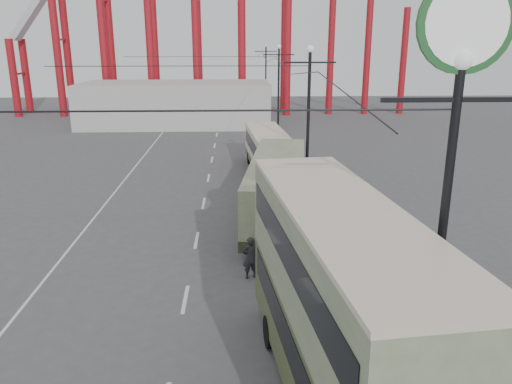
{
  "coord_description": "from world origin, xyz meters",
  "views": [
    {
      "loc": [
        1.0,
        -13.24,
        9.42
      ],
      "look_at": [
        1.9,
        8.23,
        3.0
      ],
      "focal_mm": 35.0,
      "sensor_mm": 36.0,
      "label": 1
    }
  ],
  "objects_px": {
    "single_decker_green": "(277,187)",
    "pedestrian": "(250,258)",
    "double_decker_bus": "(338,300)",
    "single_decker_cream": "(268,149)",
    "lamp_post_near": "(455,121)"
  },
  "relations": [
    {
      "from": "single_decker_green",
      "to": "single_decker_cream",
      "type": "relative_size",
      "value": 1.23
    },
    {
      "from": "single_decker_cream",
      "to": "double_decker_bus",
      "type": "bearing_deg",
      "value": -93.91
    },
    {
      "from": "single_decker_green",
      "to": "pedestrian",
      "type": "xyz_separation_m",
      "value": [
        -1.7,
        -7.0,
        -1.03
      ]
    },
    {
      "from": "double_decker_bus",
      "to": "pedestrian",
      "type": "xyz_separation_m",
      "value": [
        -1.99,
        7.76,
        -2.27
      ]
    },
    {
      "from": "single_decker_cream",
      "to": "single_decker_green",
      "type": "bearing_deg",
      "value": -95.12
    },
    {
      "from": "single_decker_green",
      "to": "single_decker_cream",
      "type": "xyz_separation_m",
      "value": [
        0.18,
        10.85,
        -0.2
      ]
    },
    {
      "from": "single_decker_cream",
      "to": "pedestrian",
      "type": "bearing_deg",
      "value": -100.18
    },
    {
      "from": "double_decker_bus",
      "to": "single_decker_cream",
      "type": "distance_m",
      "value": 25.65
    },
    {
      "from": "single_decker_cream",
      "to": "pedestrian",
      "type": "distance_m",
      "value": 17.97
    },
    {
      "from": "lamp_post_near",
      "to": "pedestrian",
      "type": "distance_m",
      "value": 11.87
    },
    {
      "from": "lamp_post_near",
      "to": "pedestrian",
      "type": "relative_size",
      "value": 5.92
    },
    {
      "from": "lamp_post_near",
      "to": "single_decker_green",
      "type": "xyz_separation_m",
      "value": [
        -2.35,
        15.73,
        -5.92
      ]
    },
    {
      "from": "single_decker_green",
      "to": "pedestrian",
      "type": "distance_m",
      "value": 7.27
    },
    {
      "from": "lamp_post_near",
      "to": "pedestrian",
      "type": "xyz_separation_m",
      "value": [
        -4.05,
        8.73,
        -6.95
      ]
    },
    {
      "from": "single_decker_cream",
      "to": "pedestrian",
      "type": "relative_size",
      "value": 5.55
    }
  ]
}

